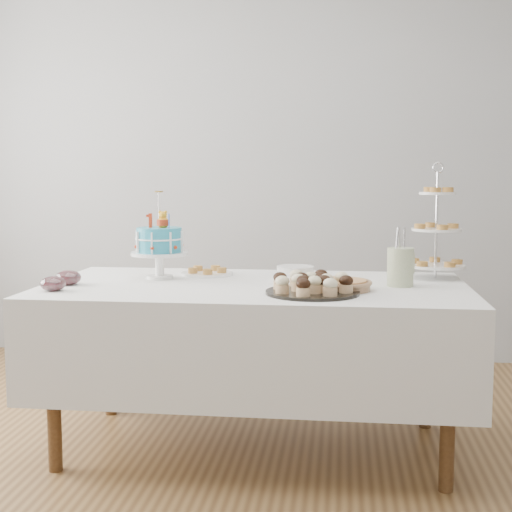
# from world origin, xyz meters

# --- Properties ---
(floor) EXTENTS (5.00, 5.00, 0.00)m
(floor) POSITION_xyz_m (0.00, 0.00, 0.00)
(floor) COLOR brown
(floor) RESTS_ON ground
(walls) EXTENTS (5.04, 4.04, 2.70)m
(walls) POSITION_xyz_m (0.00, 0.00, 1.35)
(walls) COLOR #989A9D
(walls) RESTS_ON floor
(table) EXTENTS (1.92, 1.02, 0.77)m
(table) POSITION_xyz_m (0.00, 0.30, 0.54)
(table) COLOR white
(table) RESTS_ON floor
(birthday_cake) EXTENTS (0.27, 0.27, 0.42)m
(birthday_cake) POSITION_xyz_m (-0.48, 0.42, 0.88)
(birthday_cake) COLOR white
(birthday_cake) RESTS_ON table
(cupcake_tray) EXTENTS (0.40, 0.40, 0.09)m
(cupcake_tray) POSITION_xyz_m (0.27, 0.07, 0.81)
(cupcake_tray) COLOR black
(cupcake_tray) RESTS_ON table
(pie) EXTENTS (0.28, 0.28, 0.04)m
(pie) POSITION_xyz_m (0.38, 0.19, 0.80)
(pie) COLOR tan
(pie) RESTS_ON table
(tiered_stand) EXTENTS (0.29, 0.29, 0.56)m
(tiered_stand) POSITION_xyz_m (0.84, 0.60, 1.00)
(tiered_stand) COLOR silver
(tiered_stand) RESTS_ON table
(plate_stack) EXTENTS (0.18, 0.18, 0.07)m
(plate_stack) POSITION_xyz_m (0.17, 0.44, 0.80)
(plate_stack) COLOR white
(plate_stack) RESTS_ON table
(pastry_plate) EXTENTS (0.26, 0.26, 0.04)m
(pastry_plate) POSITION_xyz_m (-0.28, 0.58, 0.79)
(pastry_plate) COLOR white
(pastry_plate) RESTS_ON table
(jam_bowl_a) EXTENTS (0.11, 0.11, 0.07)m
(jam_bowl_a) POSITION_xyz_m (-0.84, 0.01, 0.80)
(jam_bowl_a) COLOR silver
(jam_bowl_a) RESTS_ON table
(jam_bowl_b) EXTENTS (0.12, 0.12, 0.07)m
(jam_bowl_b) POSITION_xyz_m (-0.84, 0.18, 0.80)
(jam_bowl_b) COLOR silver
(jam_bowl_b) RESTS_ON table
(utensil_pitcher) EXTENTS (0.12, 0.12, 0.26)m
(utensil_pitcher) POSITION_xyz_m (0.65, 0.33, 0.86)
(utensil_pitcher) COLOR silver
(utensil_pitcher) RESTS_ON table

